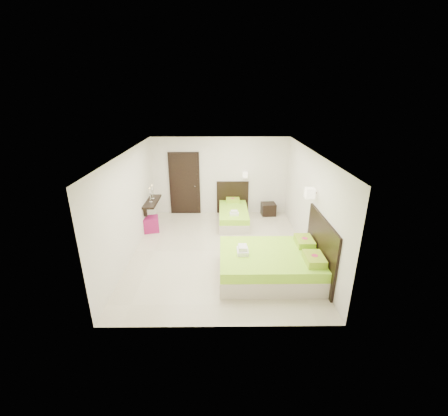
{
  "coord_description": "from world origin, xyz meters",
  "views": [
    {
      "loc": [
        0.03,
        -6.98,
        3.9
      ],
      "look_at": [
        0.1,
        0.3,
        1.1
      ],
      "focal_mm": 24.0,
      "sensor_mm": 36.0,
      "label": 1
    }
  ],
  "objects_px": {
    "bed_double": "(274,263)",
    "ottoman": "(151,224)",
    "nightstand": "(268,209)",
    "bed_single": "(233,214)"
  },
  "relations": [
    {
      "from": "nightstand",
      "to": "ottoman",
      "type": "bearing_deg",
      "value": -165.82
    },
    {
      "from": "bed_single",
      "to": "bed_double",
      "type": "bearing_deg",
      "value": -75.7
    },
    {
      "from": "bed_single",
      "to": "nightstand",
      "type": "xyz_separation_m",
      "value": [
        1.21,
        0.58,
        -0.07
      ]
    },
    {
      "from": "ottoman",
      "to": "bed_single",
      "type": "bearing_deg",
      "value": 15.0
    },
    {
      "from": "bed_double",
      "to": "ottoman",
      "type": "relative_size",
      "value": 5.14
    },
    {
      "from": "bed_double",
      "to": "ottoman",
      "type": "height_order",
      "value": "bed_double"
    },
    {
      "from": "bed_double",
      "to": "nightstand",
      "type": "xyz_separation_m",
      "value": [
        0.43,
        3.66,
        -0.13
      ]
    },
    {
      "from": "bed_double",
      "to": "bed_single",
      "type": "bearing_deg",
      "value": 104.3
    },
    {
      "from": "bed_double",
      "to": "nightstand",
      "type": "height_order",
      "value": "bed_double"
    },
    {
      "from": "bed_single",
      "to": "bed_double",
      "type": "relative_size",
      "value": 0.8
    }
  ]
}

